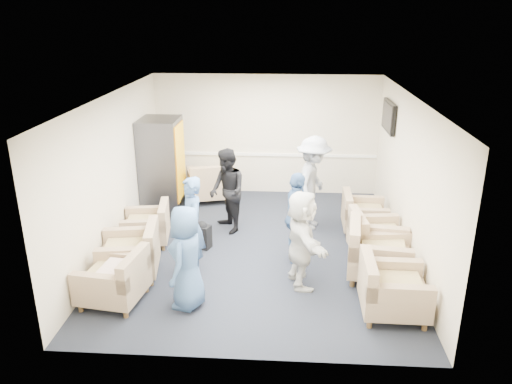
# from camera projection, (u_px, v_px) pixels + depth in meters

# --- Properties ---
(floor) EXTENTS (6.00, 6.00, 0.00)m
(floor) POSITION_uv_depth(u_px,v_px,m) (258.00, 249.00, 8.88)
(floor) COLOR black
(floor) RESTS_ON ground
(ceiling) EXTENTS (6.00, 6.00, 0.00)m
(ceiling) POSITION_uv_depth(u_px,v_px,m) (258.00, 97.00, 7.96)
(ceiling) COLOR white
(ceiling) RESTS_ON back_wall
(back_wall) EXTENTS (5.00, 0.02, 2.70)m
(back_wall) POSITION_uv_depth(u_px,v_px,m) (266.00, 135.00, 11.23)
(back_wall) COLOR beige
(back_wall) RESTS_ON floor
(front_wall) EXTENTS (5.00, 0.02, 2.70)m
(front_wall) POSITION_uv_depth(u_px,v_px,m) (242.00, 260.00, 5.61)
(front_wall) COLOR beige
(front_wall) RESTS_ON floor
(left_wall) EXTENTS (0.02, 6.00, 2.70)m
(left_wall) POSITION_uv_depth(u_px,v_px,m) (113.00, 174.00, 8.57)
(left_wall) COLOR beige
(left_wall) RESTS_ON floor
(right_wall) EXTENTS (0.02, 6.00, 2.70)m
(right_wall) POSITION_uv_depth(u_px,v_px,m) (409.00, 180.00, 8.27)
(right_wall) COLOR beige
(right_wall) RESTS_ON floor
(chair_rail) EXTENTS (4.98, 0.04, 0.06)m
(chair_rail) POSITION_uv_depth(u_px,v_px,m) (266.00, 155.00, 11.37)
(chair_rail) COLOR white
(chair_rail) RESTS_ON back_wall
(tv) EXTENTS (0.10, 1.00, 0.58)m
(tv) POSITION_uv_depth(u_px,v_px,m) (389.00, 117.00, 9.72)
(tv) COLOR black
(tv) RESTS_ON right_wall
(armchair_left_near) EXTENTS (0.96, 0.96, 0.68)m
(armchair_left_near) POSITION_uv_depth(u_px,v_px,m) (117.00, 281.00, 7.16)
(armchair_left_near) COLOR #9B8064
(armchair_left_near) RESTS_ON floor
(armchair_left_mid) EXTENTS (1.02, 1.02, 0.71)m
(armchair_left_mid) POSITION_uv_depth(u_px,v_px,m) (133.00, 255.00, 7.90)
(armchair_left_mid) COLOR #9B8064
(armchair_left_mid) RESTS_ON floor
(armchair_left_far) EXTENTS (0.90, 0.90, 0.63)m
(armchair_left_far) POSITION_uv_depth(u_px,v_px,m) (149.00, 227.00, 9.01)
(armchair_left_far) COLOR #9B8064
(armchair_left_far) RESTS_ON floor
(armchair_right_near) EXTENTS (0.90, 0.90, 0.71)m
(armchair_right_near) POSITION_uv_depth(u_px,v_px,m) (389.00, 291.00, 6.88)
(armchair_right_near) COLOR #9B8064
(armchair_right_near) RESTS_ON floor
(armchair_right_midnear) EXTENTS (1.07, 1.07, 0.76)m
(armchair_right_midnear) POSITION_uv_depth(u_px,v_px,m) (375.00, 254.00, 7.85)
(armchair_right_midnear) COLOR #9B8064
(armchair_right_midnear) RESTS_ON floor
(armchair_right_midfar) EXTENTS (0.98, 0.98, 0.70)m
(armchair_right_midfar) POSITION_uv_depth(u_px,v_px,m) (375.00, 239.00, 8.43)
(armchair_right_midfar) COLOR #9B8064
(armchair_right_midfar) RESTS_ON floor
(armchair_right_far) EXTENTS (0.82, 0.82, 0.64)m
(armchair_right_far) POSITION_uv_depth(u_px,v_px,m) (361.00, 215.00, 9.50)
(armchair_right_far) COLOR #9B8064
(armchair_right_far) RESTS_ON floor
(armchair_corner) EXTENTS (1.15, 1.15, 0.74)m
(armchair_corner) POSITION_uv_depth(u_px,v_px,m) (210.00, 184.00, 11.03)
(armchair_corner) COLOR #9B8064
(armchair_corner) RESTS_ON floor
(vending_machine) EXTENTS (0.80, 0.93, 1.96)m
(vending_machine) POSITION_uv_depth(u_px,v_px,m) (162.00, 166.00, 10.28)
(vending_machine) COLOR #48494F
(vending_machine) RESTS_ON floor
(backpack) EXTENTS (0.35, 0.30, 0.51)m
(backpack) POSITION_uv_depth(u_px,v_px,m) (202.00, 234.00, 8.84)
(backpack) COLOR black
(backpack) RESTS_ON floor
(pillow) EXTENTS (0.40, 0.50, 0.14)m
(pillow) POSITION_uv_depth(u_px,v_px,m) (115.00, 270.00, 7.11)
(pillow) COLOR beige
(pillow) RESTS_ON armchair_left_near
(person_front_left) EXTENTS (0.61, 0.82, 1.51)m
(person_front_left) POSITION_uv_depth(u_px,v_px,m) (187.00, 258.00, 6.94)
(person_front_left) COLOR #3D6094
(person_front_left) RESTS_ON floor
(person_mid_left) EXTENTS (0.61, 0.70, 1.60)m
(person_mid_left) POSITION_uv_depth(u_px,v_px,m) (192.00, 226.00, 7.84)
(person_mid_left) COLOR #3D6094
(person_mid_left) RESTS_ON floor
(person_back_left) EXTENTS (0.91, 0.98, 1.61)m
(person_back_left) POSITION_uv_depth(u_px,v_px,m) (227.00, 191.00, 9.35)
(person_back_left) COLOR black
(person_back_left) RESTS_ON floor
(person_back_right) EXTENTS (0.95, 1.30, 1.81)m
(person_back_right) POSITION_uv_depth(u_px,v_px,m) (313.00, 183.00, 9.48)
(person_back_right) COLOR beige
(person_back_right) RESTS_ON floor
(person_mid_right) EXTENTS (0.49, 0.95, 1.56)m
(person_mid_right) POSITION_uv_depth(u_px,v_px,m) (296.00, 218.00, 8.21)
(person_mid_right) COLOR #3D6094
(person_mid_right) RESTS_ON floor
(person_front_right) EXTENTS (0.75, 1.49, 1.54)m
(person_front_right) POSITION_uv_depth(u_px,v_px,m) (302.00, 239.00, 7.48)
(person_front_right) COLOR silver
(person_front_right) RESTS_ON floor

